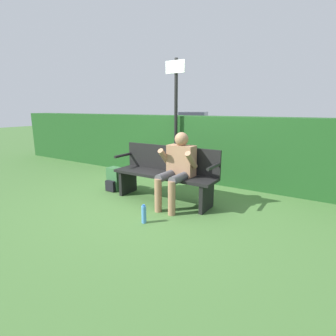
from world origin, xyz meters
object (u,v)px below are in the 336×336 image
object	(u,v)px
parked_car	(194,123)
backpack	(115,179)
signpost	(176,113)
water_bottle	(144,214)
park_bench	(166,173)
person_seated	(178,166)

from	to	relation	value
parked_car	backpack	bearing A→B (deg)	-178.21
signpost	parked_car	bearing A→B (deg)	114.95
water_bottle	signpost	xyz separation A→B (m)	(-0.77, 2.13, 1.31)
signpost	parked_car	size ratio (longest dim) A/B	0.52
park_bench	person_seated	bearing A→B (deg)	-23.92
person_seated	signpost	size ratio (longest dim) A/B	0.47
person_seated	water_bottle	world-z (taller)	person_seated
backpack	water_bottle	world-z (taller)	backpack
parked_car	signpost	bearing A→B (deg)	-173.14
signpost	park_bench	bearing A→B (deg)	-66.34
person_seated	water_bottle	distance (m)	0.97
park_bench	backpack	xyz separation A→B (m)	(-1.12, -0.06, -0.27)
park_bench	backpack	size ratio (longest dim) A/B	4.15
park_bench	person_seated	xyz separation A→B (m)	(0.31, -0.14, 0.18)
backpack	water_bottle	size ratio (longest dim) A/B	1.66
park_bench	water_bottle	world-z (taller)	park_bench
park_bench	parked_car	world-z (taller)	parked_car
water_bottle	parked_car	xyz separation A→B (m)	(-5.51, 12.31, 0.50)
parked_car	water_bottle	bearing A→B (deg)	-173.98
water_bottle	person_seated	bearing A→B (deg)	86.07
water_bottle	signpost	size ratio (longest dim) A/B	0.11
backpack	water_bottle	xyz separation A→B (m)	(1.37, -0.88, -0.08)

